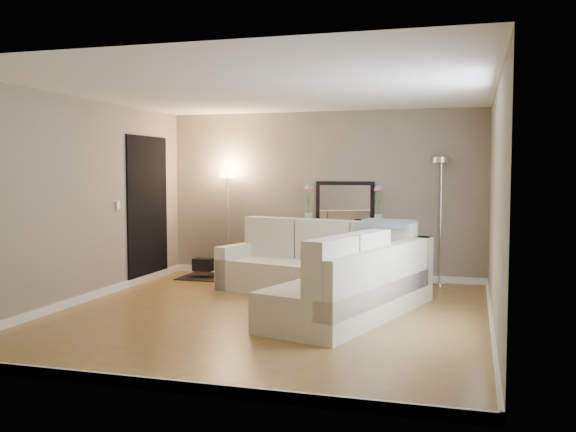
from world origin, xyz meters
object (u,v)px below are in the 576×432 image
(floor_lamp_unlit, at_px, (441,195))
(console_table, at_px, (337,251))
(sectional_sofa, at_px, (328,274))
(floor_lamp_lit, at_px, (228,203))

(floor_lamp_unlit, bearing_deg, console_table, -178.57)
(sectional_sofa, relative_size, console_table, 2.65)
(console_table, relative_size, floor_lamp_unlit, 0.69)
(sectional_sofa, relative_size, floor_lamp_lit, 2.08)
(floor_lamp_lit, bearing_deg, floor_lamp_unlit, 0.75)
(console_table, bearing_deg, floor_lamp_unlit, 1.43)
(floor_lamp_lit, relative_size, floor_lamp_unlit, 0.87)
(console_table, height_order, floor_lamp_lit, floor_lamp_lit)
(sectional_sofa, distance_m, floor_lamp_unlit, 2.39)
(sectional_sofa, bearing_deg, console_table, 98.05)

